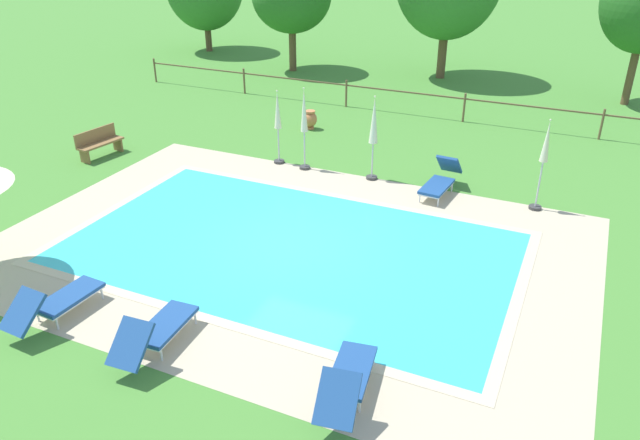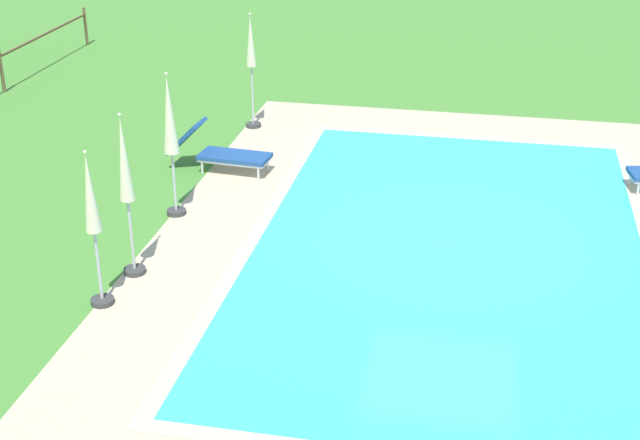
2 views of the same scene
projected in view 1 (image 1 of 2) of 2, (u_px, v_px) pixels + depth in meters
ground_plane at (289, 248)px, 13.95m from camera, size 160.00×160.00×0.00m
pool_deck_paving at (289, 248)px, 13.95m from camera, size 13.30×9.25×0.01m
swimming_pool_water at (289, 248)px, 13.95m from camera, size 9.93×5.89×0.01m
pool_coping_rim at (289, 247)px, 13.95m from camera, size 10.41×6.37×0.01m
sun_lounger_north_near_steps at (348, 378)px, 9.51m from camera, size 0.90×2.03×0.89m
sun_lounger_north_mid at (156, 330)px, 10.60m from camera, size 0.73×1.99×0.89m
sun_lounger_north_far at (440, 180)px, 16.47m from camera, size 0.76×1.97×0.93m
sun_lounger_north_end at (56, 301)px, 11.39m from camera, size 0.71×2.01×0.87m
patio_umbrella_closed_row_west at (545, 153)px, 15.07m from camera, size 0.32×0.32×2.41m
patio_umbrella_closed_row_mid_west at (374, 126)px, 16.81m from camera, size 0.32×0.32×2.44m
patio_umbrella_closed_row_centre at (304, 119)px, 17.51m from camera, size 0.32×0.32×2.46m
patio_umbrella_closed_row_mid_east at (278, 118)px, 17.99m from camera, size 0.32×0.32×2.25m
wooden_bench_lawn_side at (99, 142)px, 18.91m from camera, size 0.65×1.55×0.87m
terracotta_urn_near_fence at (310, 119)px, 21.34m from camera, size 0.47×0.47×0.66m
perimeter_fence at (403, 95)px, 22.76m from camera, size 23.10×0.08×1.05m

